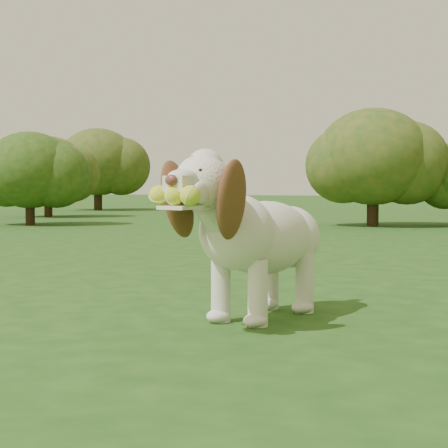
% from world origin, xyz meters
% --- Properties ---
extents(ground, '(80.00, 80.00, 0.00)m').
position_xyz_m(ground, '(0.00, 0.00, 0.00)').
color(ground, '#1C4212').
rests_on(ground, ground).
extents(dog, '(0.57, 1.23, 0.80)m').
position_xyz_m(dog, '(0.58, -0.43, 0.43)').
color(dog, silver).
rests_on(dog, ground).
extents(shrub_a, '(1.45, 1.45, 1.50)m').
position_xyz_m(shrub_a, '(-5.66, 6.14, 0.88)').
color(shrub_a, '#382314').
rests_on(shrub_a, ground).
extents(shrub_g, '(2.01, 2.01, 2.08)m').
position_xyz_m(shrub_g, '(-8.47, 12.64, 1.22)').
color(shrub_g, '#382314').
rests_on(shrub_g, ground).
extents(shrub_b, '(1.77, 1.77, 1.84)m').
position_xyz_m(shrub_b, '(-0.51, 7.91, 1.08)').
color(shrub_b, '#382314').
rests_on(shrub_b, ground).
extents(shrub_e, '(1.56, 1.56, 1.62)m').
position_xyz_m(shrub_e, '(-7.20, 8.76, 0.95)').
color(shrub_e, '#382314').
rests_on(shrub_e, ground).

